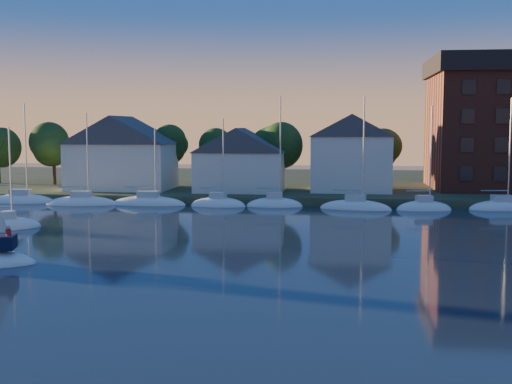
% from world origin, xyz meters
% --- Properties ---
extents(ground, '(260.00, 260.00, 0.00)m').
position_xyz_m(ground, '(0.00, 0.00, 0.00)').
color(ground, black).
rests_on(ground, ground).
extents(shoreline_land, '(160.00, 50.00, 2.00)m').
position_xyz_m(shoreline_land, '(0.00, 75.00, 0.00)').
color(shoreline_land, '#323D23').
rests_on(shoreline_land, ground).
extents(wooden_dock, '(120.00, 3.00, 1.00)m').
position_xyz_m(wooden_dock, '(0.00, 52.00, 0.00)').
color(wooden_dock, brown).
rests_on(wooden_dock, ground).
extents(clubhouse_west, '(13.65, 9.45, 9.64)m').
position_xyz_m(clubhouse_west, '(-22.00, 58.00, 5.93)').
color(clubhouse_west, silver).
rests_on(clubhouse_west, shoreline_land).
extents(clubhouse_centre, '(11.55, 8.40, 8.08)m').
position_xyz_m(clubhouse_centre, '(-6.00, 57.00, 5.13)').
color(clubhouse_centre, silver).
rests_on(clubhouse_centre, shoreline_land).
extents(clubhouse_east, '(10.50, 8.40, 9.80)m').
position_xyz_m(clubhouse_east, '(8.00, 59.00, 6.00)').
color(clubhouse_east, silver).
rests_on(clubhouse_east, shoreline_land).
extents(tree_line, '(93.40, 5.40, 8.90)m').
position_xyz_m(tree_line, '(2.00, 63.00, 7.18)').
color(tree_line, '#362518').
rests_on(tree_line, shoreline_land).
extents(moored_fleet, '(87.50, 2.40, 12.05)m').
position_xyz_m(moored_fleet, '(0.00, 49.00, 0.10)').
color(moored_fleet, white).
rests_on(moored_fleet, ground).
extents(drifting_sailboat_left, '(6.18, 5.87, 10.31)m').
position_xyz_m(drifting_sailboat_left, '(-23.46, 30.01, 0.10)').
color(drifting_sailboat_left, white).
rests_on(drifting_sailboat_left, ground).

